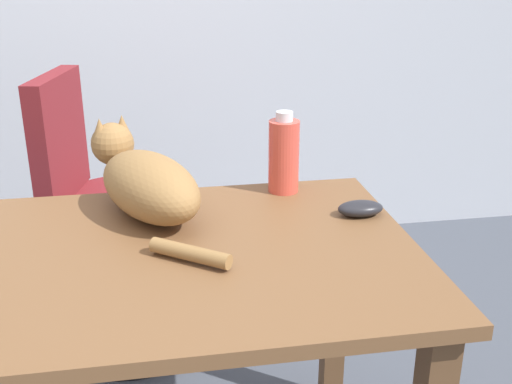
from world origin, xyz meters
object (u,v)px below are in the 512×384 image
Objects in this scene: office_chair at (110,233)px; computer_mouse at (360,208)px; cat at (145,181)px; spray_bottle at (284,155)px.

computer_mouse is at bearing -45.70° from office_chair.
cat is at bearing -75.80° from office_chair.
office_chair reaches higher than cat.
computer_mouse is (0.50, -0.10, -0.06)m from cat.
cat is at bearing -166.13° from spray_bottle.
spray_bottle reaches higher than cat.
office_chair is at bearing 104.20° from cat.
office_chair is 0.78m from spray_bottle.
spray_bottle is at bearing 13.87° from cat.
office_chair is at bearing 134.30° from computer_mouse.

